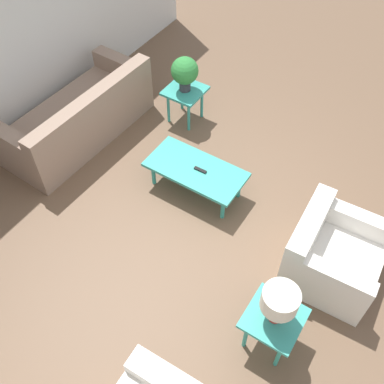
# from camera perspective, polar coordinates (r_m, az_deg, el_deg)

# --- Properties ---
(ground_plane) EXTENTS (14.00, 14.00, 0.00)m
(ground_plane) POSITION_cam_1_polar(r_m,az_deg,el_deg) (5.35, 3.01, -3.79)
(ground_plane) COLOR brown
(wall_right) EXTENTS (0.12, 7.20, 2.70)m
(wall_right) POSITION_cam_1_polar(r_m,az_deg,el_deg) (6.10, -23.12, 17.02)
(wall_right) COLOR silver
(wall_right) RESTS_ON ground_plane
(sofa) EXTENTS (1.00, 2.17, 0.83)m
(sofa) POSITION_cam_1_polar(r_m,az_deg,el_deg) (6.33, -14.04, 9.10)
(sofa) COLOR gray
(sofa) RESTS_ON ground_plane
(armchair) EXTENTS (0.93, 0.97, 0.77)m
(armchair) POSITION_cam_1_polar(r_m,az_deg,el_deg) (4.94, 17.21, -7.72)
(armchair) COLOR silver
(armchair) RESTS_ON ground_plane
(coffee_table) EXTENTS (1.20, 0.59, 0.39)m
(coffee_table) POSITION_cam_1_polar(r_m,az_deg,el_deg) (5.40, 0.48, 2.72)
(coffee_table) COLOR teal
(coffee_table) RESTS_ON ground_plane
(side_table_plant) EXTENTS (0.51, 0.51, 0.52)m
(side_table_plant) POSITION_cam_1_polar(r_m,az_deg,el_deg) (6.34, -0.89, 12.28)
(side_table_plant) COLOR teal
(side_table_plant) RESTS_ON ground_plane
(side_table_lamp) EXTENTS (0.51, 0.51, 0.52)m
(side_table_lamp) POSITION_cam_1_polar(r_m,az_deg,el_deg) (4.31, 10.27, -15.84)
(side_table_lamp) COLOR teal
(side_table_lamp) RESTS_ON ground_plane
(potted_plant) EXTENTS (0.37, 0.37, 0.49)m
(potted_plant) POSITION_cam_1_polar(r_m,az_deg,el_deg) (6.12, -0.93, 15.03)
(potted_plant) COLOR #333338
(potted_plant) RESTS_ON side_table_plant
(table_lamp) EXTENTS (0.33, 0.33, 0.44)m
(table_lamp) POSITION_cam_1_polar(r_m,az_deg,el_deg) (3.96, 11.07, -13.51)
(table_lamp) COLOR red
(table_lamp) RESTS_ON side_table_lamp
(remote_control) EXTENTS (0.16, 0.04, 0.02)m
(remote_control) POSITION_cam_1_polar(r_m,az_deg,el_deg) (5.34, 1.06, 2.82)
(remote_control) COLOR black
(remote_control) RESTS_ON coffee_table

